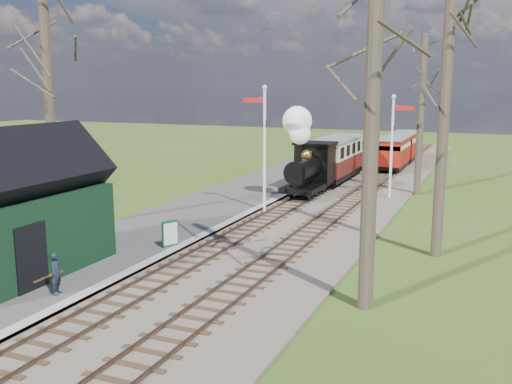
% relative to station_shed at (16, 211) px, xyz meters
% --- Properties ---
extents(ground, '(140.00, 140.00, 0.00)m').
position_rel_station_shed_xyz_m(ground, '(4.30, -4.00, -2.27)').
color(ground, '#365019').
rests_on(ground, ground).
extents(distant_hills, '(114.40, 48.00, 22.02)m').
position_rel_station_shed_xyz_m(distant_hills, '(5.70, 60.38, -18.47)').
color(distant_hills, '#385B23').
rests_on(distant_hills, ground).
extents(ballast_bed, '(8.00, 60.00, 0.10)m').
position_rel_station_shed_xyz_m(ballast_bed, '(5.60, 18.00, -2.22)').
color(ballast_bed, brown).
rests_on(ballast_bed, ground).
extents(track_near, '(1.60, 60.00, 0.15)m').
position_rel_station_shed_xyz_m(track_near, '(4.30, 18.00, -2.17)').
color(track_near, brown).
rests_on(track_near, ground).
extents(track_far, '(1.60, 60.00, 0.15)m').
position_rel_station_shed_xyz_m(track_far, '(6.90, 18.00, -2.17)').
color(track_far, brown).
rests_on(track_far, ground).
extents(platform, '(5.00, 44.00, 0.20)m').
position_rel_station_shed_xyz_m(platform, '(0.80, 10.00, -2.17)').
color(platform, '#474442').
rests_on(platform, ground).
extents(coping_strip, '(0.40, 44.00, 0.21)m').
position_rel_station_shed_xyz_m(coping_strip, '(3.10, 10.00, -2.16)').
color(coping_strip, '#B2AD9E').
rests_on(coping_strip, ground).
extents(station_shed, '(3.25, 6.30, 4.78)m').
position_rel_station_shed_xyz_m(station_shed, '(0.00, 0.00, 0.00)').
color(station_shed, black).
rests_on(station_shed, platform).
extents(semaphore_near, '(1.22, 0.24, 6.22)m').
position_rel_station_shed_xyz_m(semaphore_near, '(3.53, 12.00, 1.35)').
color(semaphore_near, silver).
rests_on(semaphore_near, ground).
extents(semaphore_far, '(1.22, 0.24, 5.72)m').
position_rel_station_shed_xyz_m(semaphore_far, '(8.67, 18.00, 1.08)').
color(semaphore_far, silver).
rests_on(semaphore_far, ground).
extents(bare_trees, '(15.51, 22.39, 12.00)m').
position_rel_station_shed_xyz_m(bare_trees, '(5.63, 6.10, 2.94)').
color(bare_trees, '#382D23').
rests_on(bare_trees, ground).
extents(fence_line, '(12.60, 0.08, 1.00)m').
position_rel_station_shed_xyz_m(fence_line, '(4.60, 32.00, -1.72)').
color(fence_line, slate).
rests_on(fence_line, ground).
extents(locomotive, '(1.98, 4.61, 4.94)m').
position_rel_station_shed_xyz_m(locomotive, '(4.29, 16.59, -0.01)').
color(locomotive, black).
rests_on(locomotive, ground).
extents(coach, '(2.31, 7.90, 2.43)m').
position_rel_station_shed_xyz_m(coach, '(4.30, 22.66, -0.62)').
color(coach, black).
rests_on(coach, ground).
extents(red_carriage_a, '(1.88, 4.67, 1.98)m').
position_rel_station_shed_xyz_m(red_carriage_a, '(6.90, 28.53, -0.88)').
color(red_carriage_a, black).
rests_on(red_carriage_a, ground).
extents(red_carriage_b, '(1.88, 4.67, 1.98)m').
position_rel_station_shed_xyz_m(red_carriage_b, '(6.90, 34.03, -0.88)').
color(red_carriage_b, black).
rests_on(red_carriage_b, ground).
extents(sign_board, '(0.35, 0.66, 1.01)m').
position_rel_station_shed_xyz_m(sign_board, '(2.80, 4.61, -1.56)').
color(sign_board, '#104B27').
rests_on(sign_board, platform).
extents(bench, '(0.54, 1.53, 0.86)m').
position_rel_station_shed_xyz_m(bench, '(1.26, -0.60, -1.67)').
color(bench, '#4A351A').
rests_on(bench, platform).
extents(person, '(0.43, 0.53, 1.27)m').
position_rel_station_shed_xyz_m(person, '(2.41, -1.00, -1.43)').
color(person, black).
rests_on(person, platform).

